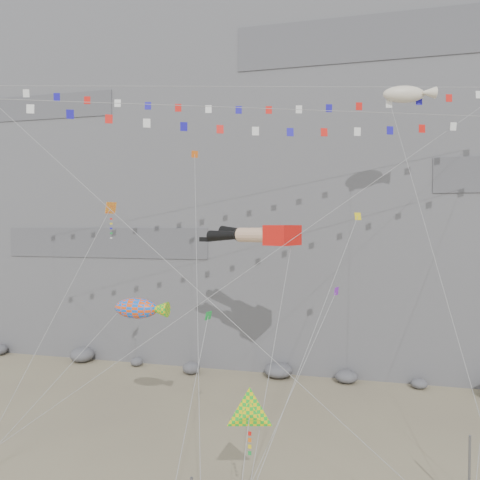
% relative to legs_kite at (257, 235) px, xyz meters
% --- Properties ---
extents(ground, '(120.00, 120.00, 0.00)m').
position_rel_legs_kite_xyz_m(ground, '(0.18, -8.22, -13.10)').
color(ground, gray).
rests_on(ground, ground).
extents(cliff, '(80.00, 28.00, 50.00)m').
position_rel_legs_kite_xyz_m(cliff, '(0.18, 23.78, 11.90)').
color(cliff, slate).
rests_on(cliff, ground).
extents(talus_boulders, '(60.00, 3.00, 1.20)m').
position_rel_legs_kite_xyz_m(talus_boulders, '(0.18, 8.78, -12.50)').
color(talus_boulders, '#5D5C61').
rests_on(talus_boulders, ground).
extents(anchor_pole_right, '(0.12, 0.12, 3.85)m').
position_rel_legs_kite_xyz_m(anchor_pole_right, '(12.20, -8.94, -11.18)').
color(anchor_pole_right, slate).
rests_on(anchor_pole_right, ground).
extents(legs_kite, '(7.94, 20.18, 21.07)m').
position_rel_legs_kite_xyz_m(legs_kite, '(0.00, 0.00, 0.00)').
color(legs_kite, red).
rests_on(legs_kite, ground).
extents(flag_banner_upper, '(35.86, 18.08, 30.60)m').
position_rel_legs_kite_xyz_m(flag_banner_upper, '(-0.36, 0.50, 10.65)').
color(flag_banner_upper, red).
rests_on(flag_banner_upper, ground).
extents(flag_banner_lower, '(32.11, 15.06, 25.12)m').
position_rel_legs_kite_xyz_m(flag_banner_lower, '(1.60, -2.49, 8.24)').
color(flag_banner_lower, red).
rests_on(flag_banner_lower, ground).
extents(harlequin_kite, '(4.84, 9.02, 17.44)m').
position_rel_legs_kite_xyz_m(harlequin_kite, '(-8.72, -5.12, 1.74)').
color(harlequin_kite, red).
rests_on(harlequin_kite, ground).
extents(fish_windsock, '(8.63, 8.00, 12.97)m').
position_rel_legs_kite_xyz_m(fish_windsock, '(-6.62, -5.71, -4.58)').
color(fish_windsock, '#FF4A0D').
rests_on(fish_windsock, ground).
extents(delta_kite, '(2.40, 4.13, 7.07)m').
position_rel_legs_kite_xyz_m(delta_kite, '(2.34, -12.68, -7.72)').
color(delta_kite, yellow).
rests_on(delta_kite, ground).
extents(blimp_windsock, '(5.80, 14.43, 26.94)m').
position_rel_legs_kite_xyz_m(blimp_windsock, '(10.17, 3.00, 10.05)').
color(blimp_windsock, beige).
rests_on(blimp_windsock, ground).
extents(small_kite_a, '(6.02, 15.11, 24.57)m').
position_rel_legs_kite_xyz_m(small_kite_a, '(-4.95, 0.79, 5.65)').
color(small_kite_a, orange).
rests_on(small_kite_a, ground).
extents(small_kite_b, '(4.88, 10.95, 14.78)m').
position_rel_legs_kite_xyz_m(small_kite_b, '(5.66, -3.43, -3.56)').
color(small_kite_b, purple).
rests_on(small_kite_b, ground).
extents(small_kite_c, '(1.14, 8.88, 11.94)m').
position_rel_legs_kite_xyz_m(small_kite_c, '(-1.27, -7.51, -4.60)').
color(small_kite_c, green).
rests_on(small_kite_c, ground).
extents(small_kite_d, '(5.83, 15.41, 21.22)m').
position_rel_legs_kite_xyz_m(small_kite_d, '(6.88, -1.15, 0.96)').
color(small_kite_d, yellow).
rests_on(small_kite_d, ground).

